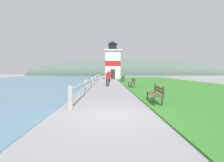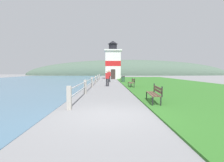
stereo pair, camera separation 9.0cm
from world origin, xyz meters
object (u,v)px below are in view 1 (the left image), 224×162
Objects in this scene: person_strolling at (108,78)px; trash_bin at (123,79)px; person_by_railing at (109,76)px; park_bench_far at (123,78)px; park_bench_near at (156,93)px; park_bench_midway at (132,82)px; lighthouse at (113,63)px.

person_strolling is 2.00× the size of trash_bin.
trash_bin is at bearing -106.04° from person_by_railing.
person_by_railing is at bearing 174.64° from trash_bin.
park_bench_far is 2.10m from trash_bin.
park_bench_near is at bearing 176.92° from person_by_railing.
park_bench_midway is 2.80m from person_strolling.
person_by_railing reaches higher than park_bench_far.
lighthouse is at bearing -82.82° from park_bench_near.
lighthouse is 4.75× the size of person_strolling.
park_bench_far is (-0.08, 18.55, -0.00)m from park_bench_near.
park_bench_midway is 7.82m from trash_bin.
park_bench_midway is at bearing -88.47° from trash_bin.
trash_bin is at bearing 82.96° from park_bench_far.
person_strolling is at bearing 70.69° from park_bench_far.
park_bench_near is 28.18m from lighthouse.
person_strolling is (-2.45, 9.92, 0.37)m from park_bench_near.
trash_bin is at bearing -84.91° from park_bench_near.
park_bench_far reaches higher than trash_bin.
park_bench_near is 16.46m from trash_bin.
park_bench_midway is 0.22× the size of lighthouse.
lighthouse reaches higher than park_bench_far.
person_by_railing reaches higher than trash_bin.
park_bench_near is 2.39× the size of trash_bin.
park_bench_far is 9.97m from lighthouse.
trash_bin is (-0.11, -2.09, -0.11)m from park_bench_far.
person_strolling is at bearing -27.61° from park_bench_midway.
person_by_railing is (-2.22, 16.65, 0.42)m from park_bench_near.
person_by_railing is at bearing 37.69° from park_bench_far.
lighthouse is at bearing -86.12° from park_bench_midway.
park_bench_far is at bearing -89.61° from park_bench_midway.
park_bench_midway reaches higher than trash_bin.
lighthouse is at bearing 95.75° from trash_bin.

